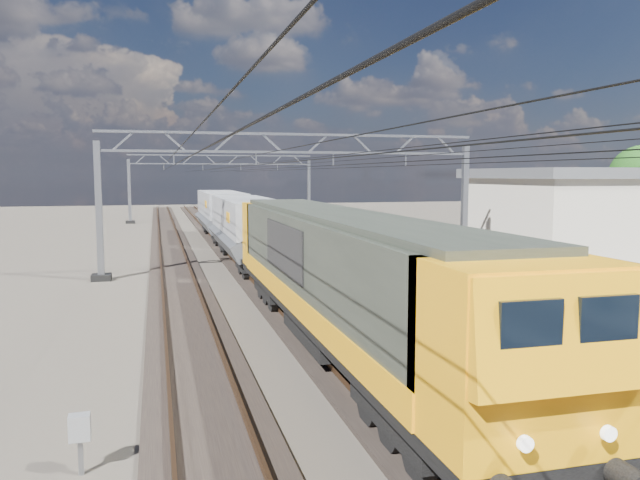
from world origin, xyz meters
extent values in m
plane|color=#2A261F|center=(0.00, 0.00, 0.00)|extent=(160.00, 160.00, 0.00)
cube|color=black|center=(-6.00, 0.00, 0.06)|extent=(2.60, 140.00, 0.12)
cube|color=brown|center=(-6.72, 0.00, 0.22)|extent=(0.08, 140.00, 0.16)
cube|color=brown|center=(-5.28, 0.00, 0.22)|extent=(0.08, 140.00, 0.16)
cube|color=black|center=(-2.00, 0.00, 0.06)|extent=(2.60, 140.00, 0.12)
cube|color=brown|center=(-2.72, 0.00, 0.22)|extent=(0.08, 140.00, 0.16)
cube|color=brown|center=(-1.28, 0.00, 0.22)|extent=(0.08, 140.00, 0.16)
cube|color=black|center=(2.00, 0.00, 0.06)|extent=(2.60, 140.00, 0.12)
cube|color=brown|center=(1.28, 0.00, 0.22)|extent=(0.08, 140.00, 0.16)
cube|color=brown|center=(2.72, 0.00, 0.22)|extent=(0.08, 140.00, 0.16)
cube|color=black|center=(6.00, 0.00, 0.06)|extent=(2.60, 140.00, 0.12)
cube|color=brown|center=(5.28, 0.00, 0.22)|extent=(0.08, 140.00, 0.16)
cube|color=brown|center=(6.72, 0.00, 0.22)|extent=(0.08, 140.00, 0.16)
cube|color=gray|center=(-9.50, 4.00, 3.30)|extent=(0.30, 0.30, 6.60)
cube|color=gray|center=(9.50, 4.00, 3.30)|extent=(0.30, 0.30, 6.60)
cube|color=black|center=(-9.50, 4.00, 0.15)|extent=(0.90, 0.90, 0.30)
cube|color=black|center=(9.50, 4.00, 0.15)|extent=(0.90, 0.90, 0.30)
cube|color=gray|center=(0.00, 4.00, 7.05)|extent=(19.30, 0.18, 0.12)
cube|color=gray|center=(0.00, 4.00, 6.15)|extent=(19.30, 0.18, 0.12)
cube|color=gray|center=(-8.31, 4.00, 6.60)|extent=(1.03, 0.10, 0.94)
cube|color=gray|center=(-5.94, 4.00, 6.60)|extent=(1.03, 0.10, 0.94)
cube|color=gray|center=(-3.56, 4.00, 6.60)|extent=(1.03, 0.10, 0.94)
cube|color=gray|center=(-1.19, 4.00, 6.60)|extent=(1.03, 0.10, 0.94)
cube|color=gray|center=(1.19, 4.00, 6.60)|extent=(1.03, 0.10, 0.94)
cube|color=gray|center=(3.56, 4.00, 6.60)|extent=(1.03, 0.10, 0.94)
cube|color=gray|center=(5.94, 4.00, 6.60)|extent=(1.03, 0.10, 0.94)
cube|color=gray|center=(8.31, 4.00, 6.60)|extent=(1.03, 0.10, 0.94)
cube|color=gray|center=(-6.00, 4.00, 5.82)|extent=(0.06, 0.06, 0.65)
cube|color=gray|center=(-2.00, 4.00, 5.82)|extent=(0.06, 0.06, 0.65)
cube|color=gray|center=(2.00, 4.00, 5.82)|extent=(0.06, 0.06, 0.65)
cube|color=gray|center=(6.00, 4.00, 5.82)|extent=(0.06, 0.06, 0.65)
cube|color=gray|center=(-9.50, 40.00, 3.30)|extent=(0.30, 0.30, 6.60)
cube|color=gray|center=(9.50, 40.00, 3.30)|extent=(0.30, 0.30, 6.60)
cube|color=black|center=(-9.50, 40.00, 0.15)|extent=(0.90, 0.90, 0.30)
cube|color=black|center=(9.50, 40.00, 0.15)|extent=(0.90, 0.90, 0.30)
cube|color=gray|center=(0.00, 40.00, 7.05)|extent=(19.30, 0.18, 0.12)
cube|color=gray|center=(0.00, 40.00, 6.15)|extent=(19.30, 0.18, 0.12)
cube|color=gray|center=(-8.31, 40.00, 6.60)|extent=(1.03, 0.10, 0.94)
cube|color=gray|center=(-5.94, 40.00, 6.60)|extent=(1.03, 0.10, 0.94)
cube|color=gray|center=(-3.56, 40.00, 6.60)|extent=(1.03, 0.10, 0.94)
cube|color=gray|center=(-1.19, 40.00, 6.60)|extent=(1.03, 0.10, 0.94)
cube|color=gray|center=(1.19, 40.00, 6.60)|extent=(1.03, 0.10, 0.94)
cube|color=gray|center=(3.56, 40.00, 6.60)|extent=(1.03, 0.10, 0.94)
cube|color=gray|center=(5.94, 40.00, 6.60)|extent=(1.03, 0.10, 0.94)
cube|color=gray|center=(8.31, 40.00, 6.60)|extent=(1.03, 0.10, 0.94)
cube|color=gray|center=(-6.00, 40.00, 5.82)|extent=(0.06, 0.06, 0.65)
cube|color=gray|center=(-2.00, 40.00, 5.82)|extent=(0.06, 0.06, 0.65)
cube|color=gray|center=(2.00, 40.00, 5.82)|extent=(0.06, 0.06, 0.65)
cube|color=gray|center=(6.00, 40.00, 5.82)|extent=(0.06, 0.06, 0.65)
cylinder|color=black|center=(-6.00, 8.00, 5.50)|extent=(0.03, 140.00, 0.03)
cylinder|color=black|center=(-6.00, 8.00, 6.00)|extent=(0.03, 140.00, 0.03)
cylinder|color=black|center=(-2.00, 8.00, 5.50)|extent=(0.03, 140.00, 0.03)
cylinder|color=black|center=(-2.00, 8.00, 6.00)|extent=(0.03, 140.00, 0.03)
cylinder|color=black|center=(2.00, 8.00, 5.50)|extent=(0.03, 140.00, 0.03)
cylinder|color=black|center=(2.00, 8.00, 6.00)|extent=(0.03, 140.00, 0.03)
cylinder|color=black|center=(6.00, 8.00, 5.50)|extent=(0.03, 140.00, 0.03)
cylinder|color=black|center=(6.00, 8.00, 6.00)|extent=(0.03, 140.00, 0.03)
cube|color=black|center=(-2.00, -16.92, 0.75)|extent=(2.20, 3.60, 0.60)
cube|color=black|center=(-2.00, -3.92, 0.75)|extent=(2.20, 3.60, 0.60)
cube|color=black|center=(-2.00, -10.42, 1.13)|extent=(2.65, 20.00, 0.25)
cube|color=black|center=(-2.00, -10.42, 0.75)|extent=(2.20, 4.50, 0.75)
cube|color=#2A3028|center=(-2.00, -10.42, 2.55)|extent=(2.65, 17.00, 2.60)
cube|color=#FFA80D|center=(-3.34, -10.42, 1.55)|extent=(0.04, 17.00, 0.60)
cube|color=#FFA80D|center=(-0.66, -10.42, 1.55)|extent=(0.04, 17.00, 0.60)
cube|color=black|center=(-3.35, -9.42, 2.90)|extent=(0.05, 5.00, 1.40)
cube|color=black|center=(-0.65, -9.42, 2.90)|extent=(0.05, 5.00, 1.40)
cube|color=#2A3028|center=(-2.00, -10.42, 3.92)|extent=(2.25, 18.00, 0.15)
cube|color=#FFA80D|center=(-2.00, -19.52, 2.55)|extent=(2.65, 1.80, 2.60)
cube|color=#FFA80D|center=(-2.00, -20.47, 3.05)|extent=(2.60, 0.46, 1.52)
cube|color=black|center=(-2.55, -20.57, 3.15)|extent=(0.85, 0.08, 0.75)
cube|color=black|center=(-1.45, -20.57, 3.15)|extent=(0.85, 0.08, 0.75)
cylinder|color=black|center=(-1.15, -20.72, 1.15)|extent=(0.36, 0.50, 0.36)
cylinder|color=white|center=(-2.60, -20.62, 1.75)|extent=(0.20, 0.08, 0.20)
cylinder|color=white|center=(-1.40, -20.62, 1.75)|extent=(0.20, 0.08, 0.20)
cube|color=#FFA80D|center=(-2.00, -1.32, 2.55)|extent=(2.65, 1.80, 2.60)
cube|color=#FFA80D|center=(-2.00, -0.37, 3.05)|extent=(2.60, 0.46, 1.52)
cube|color=black|center=(-2.55, -0.27, 3.15)|extent=(0.85, 0.08, 0.75)
cube|color=black|center=(-1.45, -0.27, 3.15)|extent=(0.85, 0.08, 0.75)
cylinder|color=black|center=(-2.85, -0.12, 1.15)|extent=(0.36, 0.50, 0.36)
cylinder|color=black|center=(-1.15, -0.12, 1.15)|extent=(0.36, 0.50, 0.36)
cylinder|color=white|center=(-2.60, -0.22, 1.75)|extent=(0.20, 0.08, 0.20)
cylinder|color=white|center=(-1.40, -0.22, 1.75)|extent=(0.20, 0.08, 0.20)
cube|color=black|center=(-2.00, 2.78, 0.72)|extent=(2.20, 2.60, 0.55)
cube|color=black|center=(-2.00, 11.78, 0.72)|extent=(2.20, 2.60, 0.55)
cube|color=black|center=(-2.00, 7.28, 1.08)|extent=(2.40, 13.00, 0.20)
cube|color=gray|center=(-2.00, 7.28, 2.80)|extent=(2.80, 12.00, 1.80)
cube|color=#4F5358|center=(-2.95, 7.28, 1.55)|extent=(1.48, 12.00, 1.36)
cube|color=#4F5358|center=(-1.05, 7.28, 1.55)|extent=(1.48, 12.00, 1.36)
cube|color=#FFA80D|center=(-3.42, 4.28, 2.90)|extent=(0.04, 1.20, 0.50)
cube|color=black|center=(-2.00, 16.98, 0.72)|extent=(2.20, 2.60, 0.55)
cube|color=black|center=(-2.00, 25.98, 0.72)|extent=(2.20, 2.60, 0.55)
cube|color=black|center=(-2.00, 21.48, 1.08)|extent=(2.40, 13.00, 0.20)
cube|color=gray|center=(-2.00, 21.48, 2.80)|extent=(2.80, 12.00, 1.80)
cube|color=#4F5358|center=(-2.95, 21.48, 1.55)|extent=(1.48, 12.00, 1.36)
cube|color=#4F5358|center=(-1.05, 21.48, 1.55)|extent=(1.48, 12.00, 1.36)
cube|color=#FFA80D|center=(-3.42, 18.48, 2.90)|extent=(0.04, 1.20, 0.50)
cube|color=gray|center=(-8.22, -16.34, 0.30)|extent=(0.08, 0.08, 0.61)
cube|color=#9B9FA2|center=(-8.22, -16.34, 0.83)|extent=(0.36, 0.27, 0.43)
cube|color=beige|center=(22.00, 6.00, 2.40)|extent=(18.00, 10.00, 4.80)
cube|color=slate|center=(22.00, 6.00, 5.10)|extent=(18.60, 10.60, 0.60)
cylinder|color=#3A2D1A|center=(30.00, 14.00, 1.74)|extent=(0.70, 0.70, 3.49)
camera|label=1|loc=(-6.89, -27.05, 5.03)|focal=35.00mm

